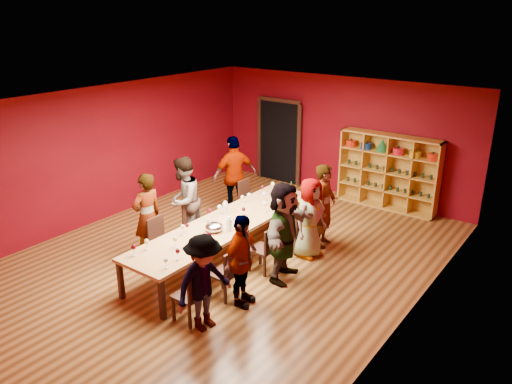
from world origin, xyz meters
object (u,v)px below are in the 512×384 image
chair_person_right_1 (227,271)px  chair_person_right_3 (296,228)px  chair_person_left_2 (194,222)px  person_left_2 (184,200)px  chair_person_right_2 (266,247)px  person_left_1 (147,216)px  spittoon_bowl (214,227)px  person_left_4 (235,176)px  chair_person_right_4 (311,219)px  person_right_2 (284,232)px  person_right_1 (241,261)px  shelving_unit (389,168)px  chair_person_left_4 (248,197)px  chair_person_left_1 (160,238)px  tasting_table (227,224)px  person_right_0 (204,283)px  wine_bottle (291,190)px  chair_person_right_0 (192,293)px  person_right_4 (325,206)px  person_right_3 (310,218)px

chair_person_right_1 → chair_person_right_3: same height
chair_person_left_2 → person_left_2: 0.48m
chair_person_left_2 → chair_person_right_2: (1.82, -0.04, 0.00)m
person_left_1 → spittoon_bowl: size_ratio=5.13×
chair_person_right_3 → person_left_4: bearing=159.7°
chair_person_right_4 → person_left_4: bearing=173.7°
person_right_2 → person_left_4: bearing=43.5°
person_left_1 → person_right_1: 2.45m
shelving_unit → chair_person_left_2: size_ratio=2.70×
person_left_2 → chair_person_left_4: size_ratio=2.03×
chair_person_left_1 → person_right_2: bearing=21.7°
shelving_unit → chair_person_left_1: bearing=-113.9°
person_left_1 → tasting_table: bearing=131.8°
spittoon_bowl → chair_person_right_1: bearing=-37.7°
person_right_0 → wine_bottle: bearing=21.4°
person_left_4 → chair_person_right_0: person_left_4 is taller
chair_person_right_1 → wine_bottle: bearing=103.4°
tasting_table → person_right_2: size_ratio=2.49×
person_left_4 → person_right_0: bearing=57.2°
shelving_unit → chair_person_right_1: (-0.49, -5.42, -0.49)m
chair_person_left_2 → chair_person_right_3: (1.82, 0.98, 0.00)m
person_right_4 → chair_person_right_2: bearing=156.8°
tasting_table → chair_person_right_3: 1.38m
chair_person_left_2 → chair_person_right_0: (1.82, -1.97, 0.00)m
chair_person_right_1 → person_right_2: 1.23m
chair_person_right_1 → person_right_2: bearing=71.1°
chair_person_left_4 → chair_person_right_3: 1.99m
chair_person_right_4 → wine_bottle: size_ratio=2.90×
person_right_2 → chair_person_right_4: bearing=2.2°
tasting_table → spittoon_bowl: 0.48m
chair_person_right_2 → person_right_3: size_ratio=0.56×
chair_person_left_2 → person_right_1: (2.12, -1.14, 0.29)m
chair_person_left_1 → wine_bottle: wine_bottle is taller
chair_person_left_2 → chair_person_right_4: bearing=40.4°
chair_person_left_4 → person_left_4: bearing=-180.0°
person_left_4 → chair_person_right_3: 2.39m
chair_person_right_0 → shelving_unit: bearing=85.6°
shelving_unit → chair_person_right_2: shelving_unit is taller
chair_person_right_1 → chair_person_right_4: same height
person_left_1 → chair_person_right_2: size_ratio=1.92×
person_right_0 → chair_person_right_4: person_right_0 is taller
person_left_2 → person_right_2: 2.46m
person_right_3 → person_right_4: person_right_4 is taller
chair_person_right_1 → person_right_1: bearing=0.0°
chair_person_right_0 → spittoon_bowl: spittoon_bowl is taller
person_left_2 → chair_person_right_1: (2.08, -1.14, -0.41)m
chair_person_left_1 → chair_person_left_2: (0.00, 0.92, 0.00)m
chair_person_left_2 → chair_person_right_3: same height
shelving_unit → chair_person_right_1: bearing=-95.1°
tasting_table → chair_person_right_1: 1.45m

